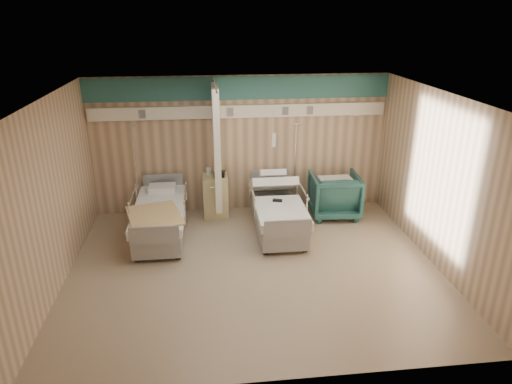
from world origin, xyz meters
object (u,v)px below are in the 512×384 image
at_px(bedside_cabinet, 216,195).
at_px(bed_left, 161,221).
at_px(bed_right, 278,216).
at_px(visitor_armchair, 334,195).
at_px(iv_stand_right, 294,193).
at_px(iv_stand_left, 139,199).

bearing_deg(bedside_cabinet, bed_left, -139.40).
height_order(bed_right, bed_left, same).
height_order(bed_left, visitor_armchair, visitor_armchair).
xyz_separation_m(visitor_armchair, iv_stand_right, (-0.77, 0.38, -0.07)).
bearing_deg(bed_left, iv_stand_right, 19.95).
xyz_separation_m(bed_left, iv_stand_left, (-0.51, 0.95, 0.08)).
distance_m(bed_right, iv_stand_left, 2.87).
bearing_deg(bed_right, bed_left, 180.00).
relative_size(bed_right, iv_stand_right, 1.16).
distance_m(bed_right, visitor_armchair, 1.41).
height_order(bedside_cabinet, iv_stand_left, iv_stand_left).
xyz_separation_m(bed_right, iv_stand_right, (0.50, 0.98, 0.07)).
relative_size(visitor_armchair, iv_stand_left, 0.51).
relative_size(bed_right, bedside_cabinet, 2.54).
bearing_deg(visitor_armchair, iv_stand_left, -2.13).
distance_m(visitor_armchair, iv_stand_left, 3.99).
bearing_deg(bed_left, visitor_armchair, 9.81).
bearing_deg(iv_stand_left, bedside_cabinet, -1.88).
bearing_deg(visitor_armchair, bed_right, 28.23).
relative_size(visitor_armchair, iv_stand_right, 0.53).
xyz_separation_m(iv_stand_right, iv_stand_left, (-3.21, -0.03, 0.01)).
bearing_deg(visitor_armchair, iv_stand_right, -23.39).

